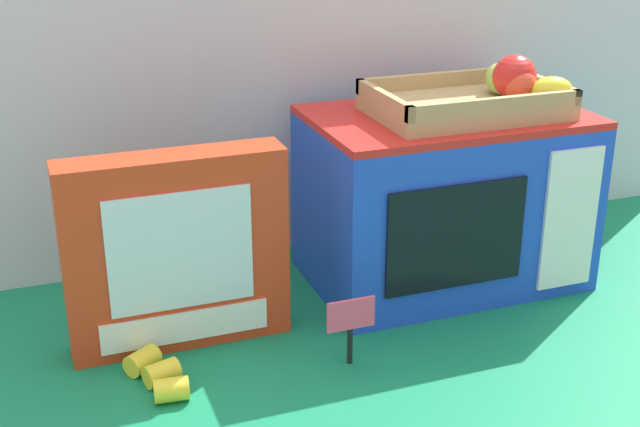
# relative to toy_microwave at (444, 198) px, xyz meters

# --- Properties ---
(ground_plane) EXTENTS (1.70, 1.70, 0.00)m
(ground_plane) POSITION_rel_toy_microwave_xyz_m (-0.16, -0.04, -0.14)
(ground_plane) COLOR #147A4C
(ground_plane) RESTS_ON ground
(display_back_panel) EXTENTS (1.61, 0.03, 0.68)m
(display_back_panel) POSITION_rel_toy_microwave_xyz_m (-0.16, 0.22, 0.20)
(display_back_panel) COLOR silver
(display_back_panel) RESTS_ON ground
(toy_microwave) EXTENTS (0.44, 0.28, 0.29)m
(toy_microwave) POSITION_rel_toy_microwave_xyz_m (0.00, 0.00, 0.00)
(toy_microwave) COLOR blue
(toy_microwave) RESTS_ON ground
(food_groups_crate) EXTENTS (0.30, 0.19, 0.09)m
(food_groups_crate) POSITION_rel_toy_microwave_xyz_m (0.05, -0.02, 0.17)
(food_groups_crate) COLOR tan
(food_groups_crate) RESTS_ON toy_microwave
(cookie_set_box) EXTENTS (0.32, 0.07, 0.29)m
(cookie_set_box) POSITION_rel_toy_microwave_xyz_m (-0.46, -0.06, -0.00)
(cookie_set_box) COLOR red
(cookie_set_box) RESTS_ON ground
(price_sign) EXTENTS (0.07, 0.01, 0.10)m
(price_sign) POSITION_rel_toy_microwave_xyz_m (-0.25, -0.21, -0.08)
(price_sign) COLOR black
(price_sign) RESTS_ON ground
(loose_toy_banana) EXTENTS (0.08, 0.13, 0.03)m
(loose_toy_banana) POSITION_rel_toy_microwave_xyz_m (-0.51, -0.17, -0.13)
(loose_toy_banana) COLOR yellow
(loose_toy_banana) RESTS_ON ground
(loose_toy_apple) EXTENTS (0.06, 0.06, 0.06)m
(loose_toy_apple) POSITION_rel_toy_microwave_xyz_m (0.31, 0.03, -0.11)
(loose_toy_apple) COLOR red
(loose_toy_apple) RESTS_ON ground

